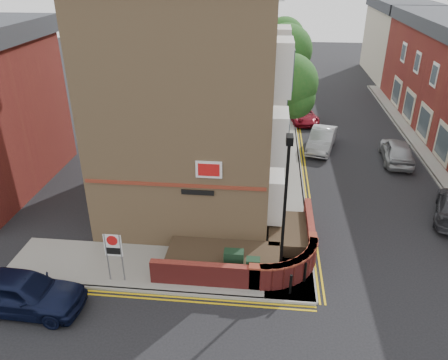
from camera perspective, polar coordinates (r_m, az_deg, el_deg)
ground at (r=17.66m, az=1.88°, el=-15.27°), size 120.00×120.00×0.00m
pavement_corner at (r=19.23m, az=-8.43°, el=-11.27°), size 13.00×3.00×0.12m
pavement_main at (r=31.39m, az=7.75°, el=4.60°), size 2.00×32.00×0.12m
kerb_side at (r=18.12m, az=-9.57°, el=-14.16°), size 13.00×0.15×0.12m
kerb_main_near at (r=31.44m, az=9.57°, el=4.51°), size 0.15×32.00×0.12m
kerb_main_far at (r=30.37m, az=25.05°, el=1.40°), size 0.15×40.00×0.12m
yellow_lines_side at (r=17.98m, az=-9.76°, el=-14.81°), size 13.00×0.28×0.01m
yellow_lines_main at (r=31.48m, az=10.02°, el=4.40°), size 0.28×32.00×0.01m
corner_building at (r=22.10m, az=-3.81°, el=12.11°), size 8.95×10.40×13.60m
garden_wall at (r=19.58m, az=2.44°, el=-10.37°), size 6.80×6.00×1.20m
lamppost at (r=16.63m, az=7.89°, el=-4.16°), size 0.25×0.50×6.30m
utility_cabinet_large at (r=18.21m, az=1.27°, el=-10.80°), size 0.80×0.45×1.20m
utility_cabinet_small at (r=17.97m, az=3.78°, el=-11.65°), size 0.55×0.40×1.10m
bollard_near at (r=17.61m, az=8.69°, el=-13.33°), size 0.11×0.11×0.90m
bollard_far at (r=18.28m, az=10.53°, el=-11.76°), size 0.11×0.11×0.90m
zone_sign at (r=17.94m, az=-14.24°, el=-8.74°), size 0.72×0.07×2.20m
far_terrace_cream at (r=53.44m, az=21.73°, el=16.75°), size 5.40×12.40×8.00m
tree_near at (r=28.06m, az=8.40°, el=11.88°), size 3.64×3.65×6.70m
tree_mid at (r=35.75m, az=8.11°, el=15.95°), size 4.03×4.03×7.42m
tree_far at (r=43.68m, az=7.84°, el=17.56°), size 3.81×3.81×7.00m
traffic_light_assembly at (r=39.16m, az=8.38°, el=13.27°), size 0.20×0.16×4.20m
navy_hatchback at (r=18.37m, az=-24.88°, el=-13.14°), size 4.72×2.05×1.58m
silver_car_near at (r=30.97m, az=12.66°, el=5.20°), size 2.56×4.64×1.45m
red_car_main at (r=36.27m, az=10.21°, el=8.42°), size 2.77×4.58×1.19m
silver_car_far at (r=30.45m, az=21.66°, el=3.56°), size 2.14×4.54×1.50m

